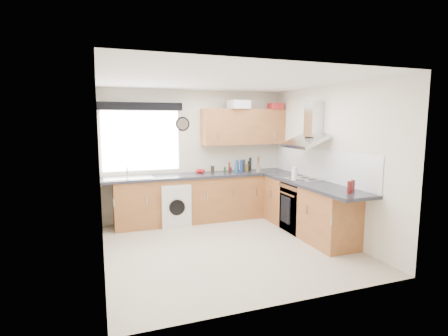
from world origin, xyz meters
name	(u,v)px	position (x,y,z in m)	size (l,w,h in m)	color
ground_plane	(227,246)	(0.00, 0.00, 0.00)	(3.60, 3.60, 0.00)	beige
ceiling	(228,80)	(0.00, 0.00, 2.50)	(3.60, 3.60, 0.02)	white
wall_back	(196,155)	(0.00, 1.80, 1.25)	(3.60, 0.02, 2.50)	silver
wall_front	(290,188)	(0.00, -1.80, 1.25)	(3.60, 0.02, 2.50)	silver
wall_left	(100,172)	(-1.80, 0.00, 1.25)	(0.02, 3.60, 2.50)	silver
wall_right	(329,161)	(1.80, 0.00, 1.25)	(0.02, 3.60, 2.50)	silver
window	(141,141)	(-1.05, 1.79, 1.55)	(1.40, 0.02, 1.10)	silver
window_blind	(141,106)	(-1.05, 1.70, 2.18)	(1.50, 0.18, 0.14)	black
splashback	(317,163)	(1.79, 0.30, 1.18)	(0.01, 3.00, 0.54)	white
base_cab_back	(195,199)	(-0.10, 1.51, 0.43)	(3.00, 0.58, 0.86)	brown
base_cab_corner	(270,193)	(1.50, 1.50, 0.43)	(0.60, 0.60, 0.86)	brown
base_cab_right	(307,209)	(1.51, 0.15, 0.43)	(0.58, 2.10, 0.86)	brown
worktop_back	(200,175)	(0.00, 1.50, 0.89)	(3.60, 0.62, 0.05)	black
worktop_right	(313,184)	(1.50, 0.00, 0.89)	(0.62, 2.42, 0.05)	black
sink	(128,176)	(-1.33, 1.50, 0.95)	(0.84, 0.46, 0.10)	#B8B8B8
oven	(302,207)	(1.50, 0.30, 0.42)	(0.56, 0.58, 0.85)	black
hob_plate	(303,179)	(1.50, 0.30, 0.92)	(0.52, 0.52, 0.01)	#B8B8B8
extractor_hood	(309,130)	(1.60, 0.30, 1.77)	(0.52, 0.78, 0.66)	#B8B8B8
upper_cabinets	(244,127)	(0.95, 1.62, 1.80)	(1.70, 0.35, 0.70)	brown
washing_machine	(174,204)	(-0.53, 1.40, 0.39)	(0.53, 0.51, 0.78)	silver
wall_clock	(183,124)	(-0.26, 1.78, 1.86)	(0.27, 0.27, 0.04)	black
casserole	(239,105)	(0.80, 1.52, 2.23)	(0.39, 0.28, 0.16)	silver
storage_box	(276,106)	(1.60, 1.52, 2.21)	(0.26, 0.22, 0.12)	#AF2023
utensil_pot	(258,169)	(1.15, 1.35, 0.97)	(0.09, 0.09, 0.13)	#786C5D
kitchen_roll	(295,174)	(1.35, 0.32, 1.02)	(0.10, 0.10, 0.22)	silver
tomato_cluster	(200,171)	(0.05, 1.65, 0.95)	(0.16, 0.16, 0.07)	#B90E12
jar_0	(242,166)	(0.86, 1.52, 1.03)	(0.06, 0.06, 0.24)	navy
jar_1	(225,170)	(0.47, 1.41, 0.98)	(0.04, 0.04, 0.13)	#183412
jar_2	(237,166)	(0.72, 1.42, 1.04)	(0.06, 0.06, 0.26)	navy
jar_3	(249,166)	(1.05, 1.60, 1.01)	(0.04, 0.04, 0.20)	black
jar_4	(250,164)	(1.12, 1.67, 1.04)	(0.06, 0.06, 0.26)	black
jar_5	(231,170)	(0.65, 1.56, 0.96)	(0.04, 0.04, 0.09)	#371318
jar_6	(247,168)	(0.99, 1.54, 0.98)	(0.06, 0.06, 0.14)	brown
jar_7	(213,169)	(0.29, 1.62, 0.98)	(0.07, 0.07, 0.13)	black
jar_8	(244,166)	(0.93, 1.55, 1.03)	(0.06, 0.06, 0.24)	black
jar_9	(229,167)	(0.63, 1.59, 1.01)	(0.04, 0.04, 0.19)	#5B1613
jar_10	(237,167)	(0.79, 1.56, 1.01)	(0.06, 0.06, 0.19)	navy
bottle_0	(353,186)	(1.59, -0.86, 1.00)	(0.06, 0.06, 0.18)	#5B2022
bottle_1	(350,187)	(1.48, -0.92, 1.00)	(0.07, 0.07, 0.18)	#5A1312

